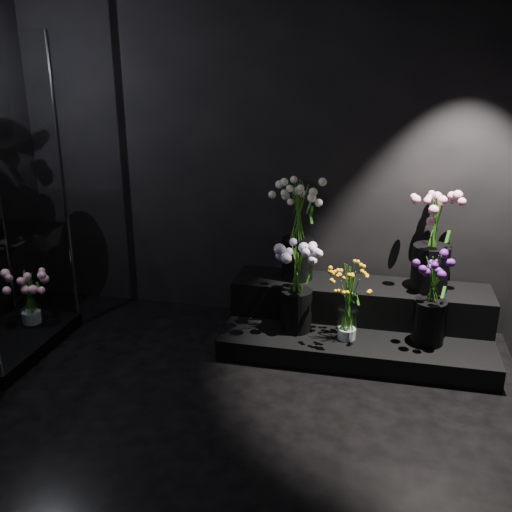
% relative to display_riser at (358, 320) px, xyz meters
% --- Properties ---
extents(floor, '(4.00, 4.00, 0.00)m').
position_rel_display_riser_xyz_m(floor, '(-0.87, -1.61, -0.18)').
color(floor, black).
rests_on(floor, ground).
extents(wall_back, '(4.00, 0.00, 4.00)m').
position_rel_display_riser_xyz_m(wall_back, '(-0.87, 0.39, 1.22)').
color(wall_back, black).
rests_on(wall_back, floor).
extents(display_riser, '(1.96, 0.87, 0.44)m').
position_rel_display_riser_xyz_m(display_riser, '(0.00, 0.00, 0.00)').
color(display_riser, black).
rests_on(display_riser, floor).
extents(bouquet_orange_bells, '(0.28, 0.28, 0.57)m').
position_rel_display_riser_xyz_m(bouquet_orange_bells, '(-0.07, -0.29, 0.28)').
color(bouquet_orange_bells, white).
rests_on(bouquet_orange_bells, display_riser).
extents(bouquet_lilac, '(0.37, 0.37, 0.66)m').
position_rel_display_riser_xyz_m(bouquet_lilac, '(-0.45, -0.22, 0.37)').
color(bouquet_lilac, black).
rests_on(bouquet_lilac, display_riser).
extents(bouquet_purple, '(0.37, 0.37, 0.65)m').
position_rel_display_riser_xyz_m(bouquet_purple, '(0.50, -0.22, 0.34)').
color(bouquet_purple, black).
rests_on(bouquet_purple, display_riser).
extents(bouquet_cream_roses, '(0.42, 0.42, 0.77)m').
position_rel_display_riser_xyz_m(bouquet_cream_roses, '(-0.50, 0.14, 0.70)').
color(bouquet_cream_roses, black).
rests_on(bouquet_cream_roses, display_riser).
extents(bouquet_pink_roses, '(0.42, 0.42, 0.72)m').
position_rel_display_riser_xyz_m(bouquet_pink_roses, '(0.50, 0.13, 0.66)').
color(bouquet_pink_roses, black).
rests_on(bouquet_pink_roses, display_riser).
extents(bouquet_case_base_pink, '(0.41, 0.41, 0.43)m').
position_rel_display_riser_xyz_m(bouquet_case_base_pink, '(-2.51, -0.44, 0.15)').
color(bouquet_case_base_pink, white).
rests_on(bouquet_case_base_pink, display_case).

